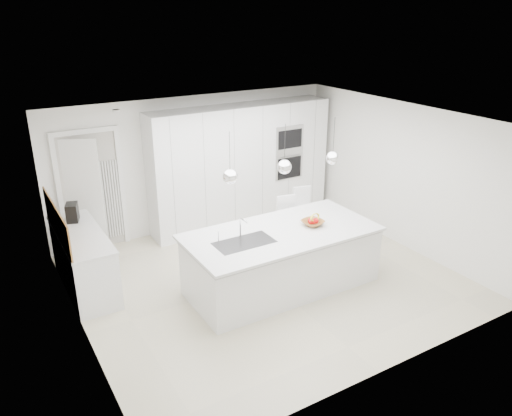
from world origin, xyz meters
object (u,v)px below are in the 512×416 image
fruit_bowl (313,223)px  bar_stool_right (305,217)px  island_base (282,261)px  espresso_machine (72,212)px  bar_stool_left (290,227)px

fruit_bowl → bar_stool_right: bearing=58.6°
island_base → bar_stool_right: bearing=41.2°
island_base → espresso_machine: size_ratio=10.05×
fruit_bowl → espresso_machine: (-3.06, 2.02, 0.10)m
bar_stool_left → bar_stool_right: size_ratio=0.99×
island_base → bar_stool_left: bearing=49.4°
bar_stool_left → bar_stool_right: (0.47, 0.22, 0.00)m
fruit_bowl → bar_stool_left: (0.15, 0.80, -0.42)m
fruit_bowl → espresso_machine: espresso_machine is taller
espresso_machine → bar_stool_right: size_ratio=0.27×
bar_stool_left → fruit_bowl: bearing=-89.9°
fruit_bowl → bar_stool_left: bar_stool_left is taller
bar_stool_left → espresso_machine: bearing=169.7°
bar_stool_left → bar_stool_right: bar_stool_right is taller
espresso_machine → bar_stool_right: 3.85m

